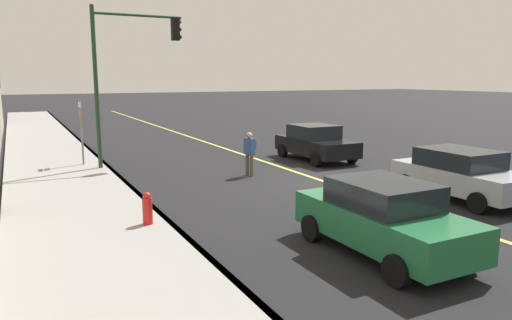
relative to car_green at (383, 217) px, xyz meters
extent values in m
plane|color=black|center=(6.80, -3.00, -0.80)|extent=(200.00, 200.00, 0.00)
cube|color=gray|center=(6.80, 5.27, -0.72)|extent=(80.00, 3.81, 0.15)
cube|color=slate|center=(6.80, 3.45, -0.72)|extent=(80.00, 0.16, 0.15)
cube|color=#D8CC4C|center=(6.80, -3.00, -0.79)|extent=(80.00, 0.16, 0.01)
cube|color=#1E6038|center=(-0.01, 0.00, -0.14)|extent=(4.08, 1.75, 0.72)
cube|color=black|center=(0.02, 0.00, 0.49)|extent=(2.00, 1.61, 0.54)
cylinder|color=black|center=(1.34, 0.85, -0.50)|extent=(0.60, 0.22, 0.60)
cylinder|color=black|center=(1.34, -0.85, -0.50)|extent=(0.60, 0.22, 0.60)
cylinder|color=black|center=(-1.35, 0.85, -0.50)|extent=(0.60, 0.22, 0.60)
cylinder|color=black|center=(-1.35, -0.85, -0.50)|extent=(0.60, 0.22, 0.60)
cube|color=black|center=(10.20, -5.26, -0.16)|extent=(4.14, 1.90, 0.68)
cube|color=black|center=(10.41, -5.26, 0.47)|extent=(1.92, 1.75, 0.59)
cylinder|color=black|center=(8.84, -6.19, -0.50)|extent=(0.60, 0.22, 0.60)
cylinder|color=black|center=(8.84, -4.33, -0.50)|extent=(0.60, 0.22, 0.60)
cylinder|color=black|center=(11.57, -6.19, -0.50)|extent=(0.60, 0.22, 0.60)
cylinder|color=black|center=(11.57, -4.33, -0.50)|extent=(0.60, 0.22, 0.60)
cube|color=#A8AAB2|center=(2.46, -5.29, -0.16)|extent=(4.07, 1.84, 0.67)
cube|color=black|center=(2.58, -5.29, 0.44)|extent=(2.17, 1.70, 0.54)
cylinder|color=black|center=(1.11, -4.39, -0.50)|extent=(0.60, 0.22, 0.60)
cylinder|color=black|center=(3.80, -6.19, -0.50)|extent=(0.60, 0.22, 0.60)
cylinder|color=black|center=(3.80, -4.39, -0.50)|extent=(0.60, 0.22, 0.60)
cylinder|color=brown|center=(8.34, -1.11, -0.39)|extent=(0.18, 0.18, 0.82)
cylinder|color=brown|center=(8.54, -1.03, -0.39)|extent=(0.18, 0.18, 0.82)
cube|color=#334C8C|center=(8.44, -1.07, 0.33)|extent=(0.44, 0.35, 0.61)
sphere|color=tan|center=(8.44, -1.07, 0.74)|extent=(0.22, 0.22, 0.22)
cube|color=#26593F|center=(8.51, -1.23, 0.36)|extent=(0.30, 0.24, 0.34)
cylinder|color=#1E3823|center=(11.90, 3.77, 2.37)|extent=(0.16, 0.16, 6.33)
cylinder|color=#1E3823|center=(11.90, 2.04, 5.24)|extent=(0.10, 3.46, 0.10)
cube|color=black|center=(11.90, 0.56, 4.79)|extent=(0.28, 0.30, 0.90)
sphere|color=red|center=(11.90, 0.38, 5.09)|extent=(0.18, 0.18, 0.18)
sphere|color=#392905|center=(11.90, 0.38, 4.79)|extent=(0.18, 0.18, 0.18)
sphere|color=black|center=(11.90, 0.38, 4.49)|extent=(0.18, 0.18, 0.18)
cylinder|color=slate|center=(12.98, 4.27, 0.59)|extent=(0.08, 0.08, 2.77)
cube|color=white|center=(12.98, 4.29, 1.78)|extent=(0.60, 0.02, 0.20)
cube|color=#DB5919|center=(12.98, 4.29, 1.43)|extent=(0.44, 0.02, 0.28)
cylinder|color=red|center=(3.81, 3.97, -0.40)|extent=(0.24, 0.24, 0.80)
sphere|color=red|center=(3.81, 3.97, 0.04)|extent=(0.20, 0.20, 0.20)
camera|label=1|loc=(-7.27, 6.68, 2.87)|focal=33.36mm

